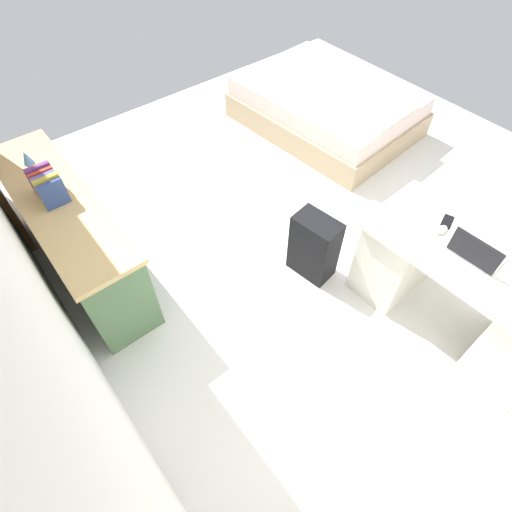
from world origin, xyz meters
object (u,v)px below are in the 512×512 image
(desk, at_px, (458,290))
(computer_mouse, at_px, (442,230))
(credenza, at_px, (74,235))
(laptop, at_px, (476,252))
(bed, at_px, (327,107))
(suitcase_black, at_px, (314,247))
(office_chair, at_px, (506,221))
(cell_phone_by_mouse, at_px, (447,222))
(figurine_small, at_px, (26,158))

(desk, relative_size, computer_mouse, 14.67)
(credenza, bearing_deg, laptop, -139.13)
(desk, distance_m, bed, 2.68)
(suitcase_black, bearing_deg, office_chair, -131.30)
(cell_phone_by_mouse, bearing_deg, laptop, 135.99)
(desk, bearing_deg, laptop, 29.97)
(bed, relative_size, figurine_small, 18.25)
(office_chair, relative_size, figurine_small, 8.55)
(bed, xyz_separation_m, figurine_small, (0.28, 3.05, 0.59))
(computer_mouse, bearing_deg, office_chair, -102.73)
(credenza, relative_size, cell_phone_by_mouse, 13.24)
(laptop, distance_m, figurine_small, 3.25)
(credenza, height_order, cell_phone_by_mouse, credenza)
(office_chair, height_order, cell_phone_by_mouse, office_chair)
(desk, distance_m, suitcase_black, 1.07)
(suitcase_black, distance_m, cell_phone_by_mouse, 0.98)
(office_chair, relative_size, credenza, 0.52)
(cell_phone_by_mouse, bearing_deg, suitcase_black, 21.05)
(credenza, height_order, figurine_small, figurine_small)
(computer_mouse, bearing_deg, desk, 175.23)
(computer_mouse, bearing_deg, suitcase_black, 30.86)
(cell_phone_by_mouse, bearing_deg, figurine_small, 21.20)
(suitcase_black, xyz_separation_m, figurine_small, (1.71, 1.45, 0.55))
(credenza, xyz_separation_m, figurine_small, (0.50, 0.00, 0.45))
(desk, relative_size, laptop, 4.60)
(credenza, xyz_separation_m, suitcase_black, (-1.21, -1.45, -0.10))
(desk, bearing_deg, cell_phone_by_mouse, -19.97)
(laptop, xyz_separation_m, computer_mouse, (0.26, -0.03, -0.03))
(bed, relative_size, cell_phone_by_mouse, 14.76)
(figurine_small, bearing_deg, computer_mouse, -141.63)
(bed, distance_m, cell_phone_by_mouse, 2.39)
(office_chair, bearing_deg, suitcase_black, 57.11)
(office_chair, relative_size, laptop, 2.95)
(desk, xyz_separation_m, cell_phone_by_mouse, (0.32, -0.12, 0.36))
(cell_phone_by_mouse, bearing_deg, bed, -45.71)
(office_chair, height_order, bed, office_chair)
(laptop, height_order, figurine_small, laptop)
(figurine_small, bearing_deg, desk, -144.97)
(laptop, distance_m, computer_mouse, 0.27)
(suitcase_black, relative_size, figurine_small, 5.30)
(credenza, relative_size, figurine_small, 16.36)
(desk, bearing_deg, credenza, 40.73)
(office_chair, xyz_separation_m, laptop, (-0.11, 0.88, 0.38))
(office_chair, xyz_separation_m, cell_phone_by_mouse, (0.18, 0.74, 0.33))
(cell_phone_by_mouse, bearing_deg, credenza, 27.97)
(laptop, bearing_deg, cell_phone_by_mouse, -25.04)
(bed, distance_m, computer_mouse, 2.47)
(computer_mouse, distance_m, figurine_small, 3.06)
(suitcase_black, relative_size, computer_mouse, 5.83)
(bed, bearing_deg, office_chair, 172.18)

